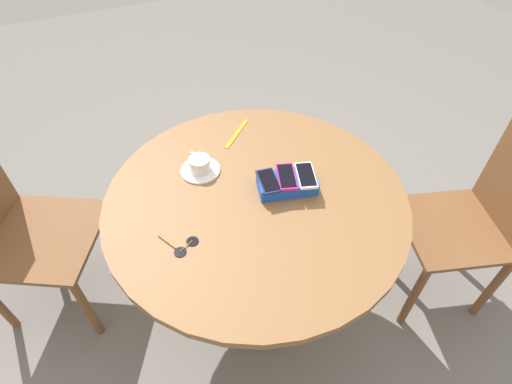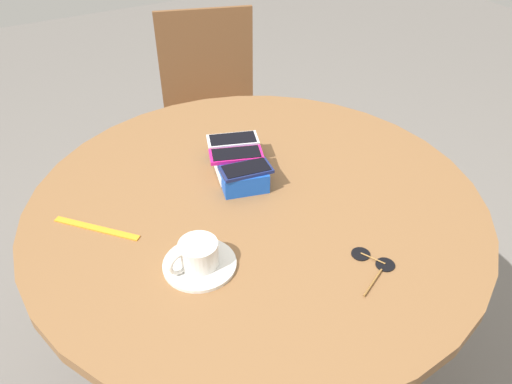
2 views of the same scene
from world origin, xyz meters
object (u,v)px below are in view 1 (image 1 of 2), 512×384
Objects in this scene: phone_navy at (269,181)px; coffee_cup at (199,164)px; saucer at (200,170)px; chair_far_side at (468,224)px; phone_magenta at (287,177)px; lanyard_strap at (237,133)px; sunglasses at (184,246)px; round_table at (256,217)px; chair_near_window at (21,230)px; phone_white at (306,175)px; phone_box at (287,184)px.

phone_navy is 1.18× the size of coffee_cup.
chair_far_side is (-1.01, 0.49, -0.30)m from saucer.
phone_magenta is 1.12× the size of phone_navy.
lanyard_strap is 1.81× the size of sunglasses.
sunglasses is (0.30, 0.11, 0.12)m from round_table.
phone_magenta is 1.16m from chair_near_window.
saucer is 0.16× the size of chair_near_window.
chair_near_window is (0.99, -0.49, -0.34)m from phone_magenta.
lanyard_strap is (0.10, -0.39, -0.05)m from phone_white.
coffee_cup is 0.94× the size of sunglasses.
phone_white is at bearing 143.21° from saucer.
chair_near_window is (0.73, -0.27, -0.32)m from coffee_cup.
phone_box is 0.38m from lanyard_strap.
sunglasses is (0.16, 0.32, -0.03)m from coffee_cup.
phone_white is 0.40m from coffee_cup.
chair_far_side is at bearing 161.43° from phone_navy.
saucer is 0.72× the size of lanyard_strap.
phone_white reaches higher than coffee_cup.
round_table is 0.18m from phone_box.
phone_magenta is 0.88m from chair_far_side.
chair_near_window is 1.03× the size of chair_far_side.
phone_magenta is 0.37m from lanyard_strap.
saucer is 0.84m from chair_near_window.
phone_box is 0.34m from saucer.
phone_navy is (-0.05, 0.00, 0.17)m from round_table.
round_table is 0.29m from coffee_cup.
phone_magenta is at bearing -19.88° from phone_white.
lanyard_strap is (-0.08, -0.36, 0.12)m from round_table.
chair_near_window is at bearing -7.37° from lanyard_strap.
phone_white reaches higher than round_table.
phone_navy reaches higher than lanyard_strap.
coffee_cup is 0.12× the size of chair_far_side.
round_table is 8.41× the size of phone_navy.
lanyard_strap is at bearing -83.93° from phone_box.
round_table is at bearing -17.66° from chair_far_side.
chair_near_window is at bearing -26.45° from phone_magenta.
chair_far_side is (-1.01, 0.49, -0.33)m from coffee_cup.
coffee_cup reaches higher than phone_box.
phone_navy is 0.15× the size of chair_far_side.
saucer is at bearing 35.82° from lanyard_strap.
chair_far_side is (-0.83, 0.28, -0.35)m from phone_navy.
phone_magenta is 0.34m from saucer.
round_table is at bearing -6.33° from phone_box.
sunglasses is (0.42, 0.10, -0.05)m from phone_magenta.
phone_white is 1.25× the size of sunglasses.
phone_white is at bearing 170.19° from round_table.
phone_box is at bearing 139.12° from saucer.
phone_navy is 1.12× the size of sunglasses.
sunglasses reaches higher than round_table.
phone_navy is 0.28m from coffee_cup.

